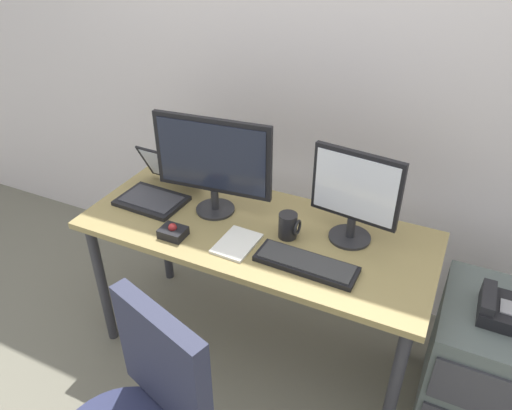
{
  "coord_description": "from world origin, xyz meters",
  "views": [
    {
      "loc": [
        0.75,
        -1.58,
        2.0
      ],
      "look_at": [
        0.0,
        0.0,
        0.88
      ],
      "focal_mm": 33.94,
      "sensor_mm": 36.0,
      "label": 1
    }
  ],
  "objects": [
    {
      "name": "ground_plane",
      "position": [
        0.0,
        0.0,
        0.0
      ],
      "size": [
        8.0,
        8.0,
        0.0
      ],
      "primitive_type": "plane",
      "color": "#6D6A59"
    },
    {
      "name": "file_cabinet",
      "position": [
        1.03,
        0.06,
        0.32
      ],
      "size": [
        0.42,
        0.53,
        0.63
      ],
      "color": "#535D59",
      "rests_on": "ground"
    },
    {
      "name": "coffee_mug",
      "position": [
        0.15,
        0.0,
        0.82
      ],
      "size": [
        0.09,
        0.08,
        0.11
      ],
      "color": "black",
      "rests_on": "desk"
    },
    {
      "name": "keyboard",
      "position": [
        0.29,
        -0.15,
        0.77
      ],
      "size": [
        0.41,
        0.15,
        0.03
      ],
      "color": "black",
      "rests_on": "desk"
    },
    {
      "name": "monitor_side",
      "position": [
        0.39,
        0.1,
        0.98
      ],
      "size": [
        0.37,
        0.18,
        0.41
      ],
      "color": "#262628",
      "rests_on": "desk"
    },
    {
      "name": "desk",
      "position": [
        0.0,
        0.0,
        0.67
      ],
      "size": [
        1.56,
        0.66,
        0.76
      ],
      "color": "#94804B",
      "rests_on": "ground"
    },
    {
      "name": "laptop",
      "position": [
        -0.54,
        0.03,
        0.81
      ],
      "size": [
        0.32,
        0.34,
        0.22
      ],
      "color": "black",
      "rests_on": "desk"
    },
    {
      "name": "trackball_mouse",
      "position": [
        -0.3,
        -0.21,
        0.78
      ],
      "size": [
        0.11,
        0.09,
        0.07
      ],
      "color": "black",
      "rests_on": "desk"
    },
    {
      "name": "desk_phone",
      "position": [
        1.02,
        0.04,
        0.67
      ],
      "size": [
        0.17,
        0.2,
        0.09
      ],
      "color": "black",
      "rests_on": "file_cabinet"
    },
    {
      "name": "paper_notepad",
      "position": [
        -0.02,
        -0.14,
        0.77
      ],
      "size": [
        0.16,
        0.21,
        0.01
      ],
      "primitive_type": "cube",
      "rotation": [
        0.0,
        0.0,
        -0.04
      ],
      "color": "white",
      "rests_on": "desk"
    },
    {
      "name": "monitor_main",
      "position": [
        -0.23,
        0.04,
        1.02
      ],
      "size": [
        0.54,
        0.18,
        0.46
      ],
      "color": "#262628",
      "rests_on": "desk"
    },
    {
      "name": "back_wall",
      "position": [
        0.0,
        0.68,
        1.4
      ],
      "size": [
        6.0,
        0.1,
        2.8
      ],
      "primitive_type": "cube",
      "color": "silver",
      "rests_on": "ground"
    }
  ]
}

